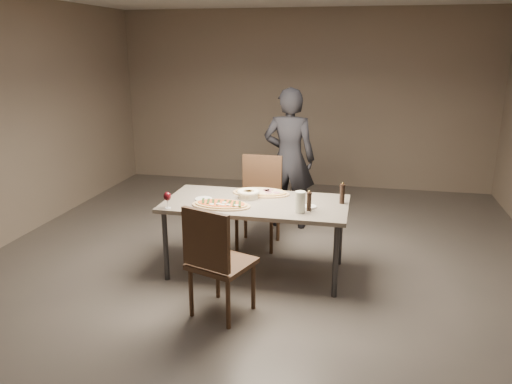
% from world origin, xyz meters
% --- Properties ---
extents(room, '(7.00, 7.00, 7.00)m').
position_xyz_m(room, '(0.00, 0.00, 1.40)').
color(room, '#58524C').
rests_on(room, ground).
extents(dining_table, '(1.80, 0.90, 0.75)m').
position_xyz_m(dining_table, '(0.00, 0.00, 0.69)').
color(dining_table, slate).
rests_on(dining_table, ground).
extents(zucchini_pizza, '(0.58, 0.32, 0.05)m').
position_xyz_m(zucchini_pizza, '(-0.29, -0.21, 0.77)').
color(zucchini_pizza, tan).
rests_on(zucchini_pizza, dining_table).
extents(ham_pizza, '(0.60, 0.33, 0.04)m').
position_xyz_m(ham_pizza, '(-0.01, 0.28, 0.77)').
color(ham_pizza, tan).
rests_on(ham_pizza, dining_table).
extents(bread_basket, '(0.23, 0.23, 0.08)m').
position_xyz_m(bread_basket, '(-0.10, 0.11, 0.80)').
color(bread_basket, '#EFE7C2').
rests_on(bread_basket, dining_table).
extents(oil_dish, '(0.13, 0.13, 0.02)m').
position_xyz_m(oil_dish, '(0.54, -0.07, 0.76)').
color(oil_dish, white).
rests_on(oil_dish, dining_table).
extents(pepper_mill_left, '(0.05, 0.05, 0.19)m').
position_xyz_m(pepper_mill_left, '(0.54, -0.16, 0.84)').
color(pepper_mill_left, black).
rests_on(pepper_mill_left, dining_table).
extents(pepper_mill_right, '(0.05, 0.05, 0.21)m').
position_xyz_m(pepper_mill_right, '(0.83, 0.13, 0.85)').
color(pepper_mill_right, black).
rests_on(pepper_mill_right, dining_table).
extents(carafe, '(0.10, 0.10, 0.20)m').
position_xyz_m(carafe, '(0.47, -0.23, 0.85)').
color(carafe, silver).
rests_on(carafe, dining_table).
extents(wine_glass, '(0.07, 0.07, 0.16)m').
position_xyz_m(wine_glass, '(-0.77, -0.38, 0.86)').
color(wine_glass, silver).
rests_on(wine_glass, dining_table).
extents(side_plate, '(0.17, 0.17, 0.01)m').
position_xyz_m(side_plate, '(-0.53, -0.04, 0.76)').
color(side_plate, white).
rests_on(side_plate, dining_table).
extents(chair_near, '(0.60, 0.60, 0.99)m').
position_xyz_m(chair_near, '(-0.14, -0.95, 0.55)').
color(chair_near, '#3F291A').
rests_on(chair_near, ground).
extents(chair_far, '(0.49, 0.49, 1.02)m').
position_xyz_m(chair_far, '(-0.13, 0.78, 0.57)').
color(chair_far, '#3F291A').
rests_on(chair_far, ground).
extents(diner, '(0.64, 0.43, 1.76)m').
position_xyz_m(diner, '(0.11, 1.42, 0.88)').
color(diner, black).
rests_on(diner, ground).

